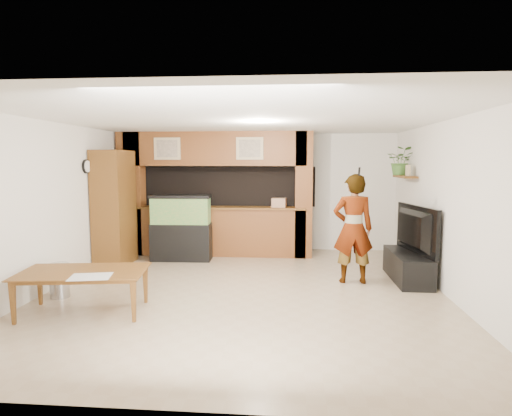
# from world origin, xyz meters

# --- Properties ---
(floor) EXTENTS (6.50, 6.50, 0.00)m
(floor) POSITION_xyz_m (0.00, 0.00, 0.00)
(floor) COLOR tan
(floor) RESTS_ON ground
(ceiling) EXTENTS (6.50, 6.50, 0.00)m
(ceiling) POSITION_xyz_m (0.00, 0.00, 2.60)
(ceiling) COLOR white
(ceiling) RESTS_ON wall_back
(wall_back) EXTENTS (6.00, 0.00, 6.00)m
(wall_back) POSITION_xyz_m (0.00, 3.25, 1.30)
(wall_back) COLOR silver
(wall_back) RESTS_ON floor
(wall_left) EXTENTS (0.00, 6.50, 6.50)m
(wall_left) POSITION_xyz_m (-3.00, 0.00, 1.30)
(wall_left) COLOR silver
(wall_left) RESTS_ON floor
(wall_right) EXTENTS (0.00, 6.50, 6.50)m
(wall_right) POSITION_xyz_m (3.00, 0.00, 1.30)
(wall_right) COLOR silver
(wall_right) RESTS_ON floor
(partition) EXTENTS (4.20, 0.99, 2.60)m
(partition) POSITION_xyz_m (-0.95, 2.64, 1.31)
(partition) COLOR brown
(partition) RESTS_ON floor
(wall_clock) EXTENTS (0.05, 0.25, 0.25)m
(wall_clock) POSITION_xyz_m (-2.97, 1.00, 1.90)
(wall_clock) COLOR black
(wall_clock) RESTS_ON wall_left
(wall_shelf) EXTENTS (0.25, 0.90, 0.04)m
(wall_shelf) POSITION_xyz_m (2.85, 1.95, 1.70)
(wall_shelf) COLOR brown
(wall_shelf) RESTS_ON wall_right
(pantry_cabinet) EXTENTS (0.55, 0.90, 2.20)m
(pantry_cabinet) POSITION_xyz_m (-2.70, 1.51, 1.10)
(pantry_cabinet) COLOR brown
(pantry_cabinet) RESTS_ON floor
(trash_can) EXTENTS (0.28, 0.28, 0.50)m
(trash_can) POSITION_xyz_m (-2.68, -0.55, 0.25)
(trash_can) COLOR #B2B2B7
(trash_can) RESTS_ON floor
(aquarium) EXTENTS (1.19, 0.45, 1.32)m
(aquarium) POSITION_xyz_m (-1.51, 1.95, 0.65)
(aquarium) COLOR black
(aquarium) RESTS_ON floor
(tv_stand) EXTENTS (0.51, 1.40, 0.47)m
(tv_stand) POSITION_xyz_m (2.65, 0.80, 0.23)
(tv_stand) COLOR black
(tv_stand) RESTS_ON floor
(television) EXTENTS (0.42, 1.39, 0.79)m
(television) POSITION_xyz_m (2.65, 0.80, 0.86)
(television) COLOR black
(television) RESTS_ON tv_stand
(photo_frame) EXTENTS (0.06, 0.16, 0.21)m
(photo_frame) POSITION_xyz_m (2.85, 1.75, 1.82)
(photo_frame) COLOR tan
(photo_frame) RESTS_ON wall_shelf
(potted_plant) EXTENTS (0.62, 0.58, 0.55)m
(potted_plant) POSITION_xyz_m (2.82, 2.19, 2.00)
(potted_plant) COLOR #3E6B2A
(potted_plant) RESTS_ON wall_shelf
(person) EXTENTS (0.67, 0.45, 1.79)m
(person) POSITION_xyz_m (1.70, 0.59, 0.89)
(person) COLOR #967652
(person) RESTS_ON floor
(microphone) EXTENTS (0.03, 0.09, 0.15)m
(microphone) POSITION_xyz_m (1.75, 0.43, 1.83)
(microphone) COLOR black
(microphone) RESTS_ON person
(dining_table) EXTENTS (1.72, 1.11, 0.57)m
(dining_table) POSITION_xyz_m (-2.00, -1.19, 0.28)
(dining_table) COLOR brown
(dining_table) RESTS_ON floor
(newspaper_a) EXTENTS (0.55, 0.45, 0.01)m
(newspaper_a) POSITION_xyz_m (-1.77, -1.44, 0.57)
(newspaper_a) COLOR silver
(newspaper_a) RESTS_ON dining_table
(counter_box) EXTENTS (0.31, 0.23, 0.19)m
(counter_box) POSITION_xyz_m (0.44, 2.45, 1.14)
(counter_box) COLOR #A27658
(counter_box) RESTS_ON partition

